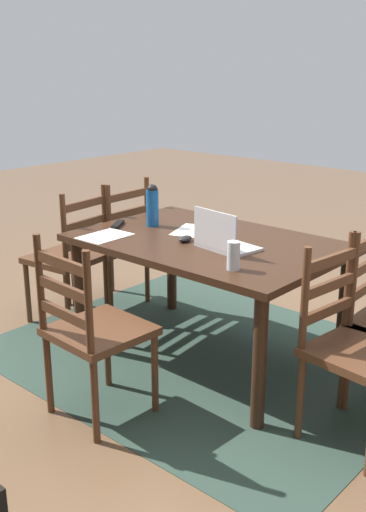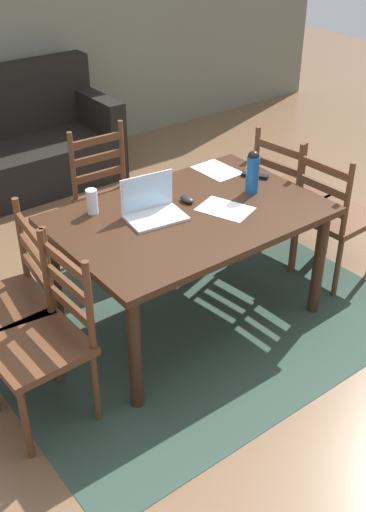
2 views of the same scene
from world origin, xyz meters
The scene contains 16 objects.
ground_plane centered at (0.00, 0.00, 0.00)m, with size 14.00×14.00×0.00m, color brown.
area_rug centered at (0.00, 0.00, 0.00)m, with size 2.43×1.95×0.01m, color #2D4238.
dining_table centered at (0.00, 0.00, 0.65)m, with size 1.51×1.01×0.74m.
chair_far_head centered at (0.00, 0.87, 0.46)m, with size 0.46×0.46×0.95m.
chair_right_far centered at (1.04, 0.20, 0.46)m, with size 0.49×0.49×0.95m.
chair_left_far centered at (-1.04, 0.20, 0.46)m, with size 0.49×0.49×0.95m.
chair_right_near centered at (1.04, -0.20, 0.46)m, with size 0.46×0.46×0.95m.
chair_left_near centered at (-1.04, -0.20, 0.46)m, with size 0.45×0.45×0.95m.
couch centered at (-0.06, 2.44, 0.36)m, with size 1.80×0.80×1.00m.
laptop centered at (-0.19, 0.10, 0.80)m, with size 0.35×0.26×0.23m.
water_bottle centered at (0.46, -0.02, 0.88)m, with size 0.08×0.08×0.26m.
drinking_glass centered at (-0.44, 0.33, 0.81)m, with size 0.06×0.06×0.14m, color silver.
computer_mouse centered at (0.07, 0.12, 0.76)m, with size 0.06×0.10×0.03m, color black.
tv_remote centered at (0.62, 0.13, 0.75)m, with size 0.04×0.17×0.02m, color black.
paper_stack_left centered at (0.19, -0.09, 0.74)m, with size 0.21×0.30×0.00m, color white.
paper_stack_right centered at (0.50, 0.35, 0.74)m, with size 0.21×0.30×0.00m, color white.
Camera 2 is at (-1.89, -2.41, 2.37)m, focal length 42.98 mm.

